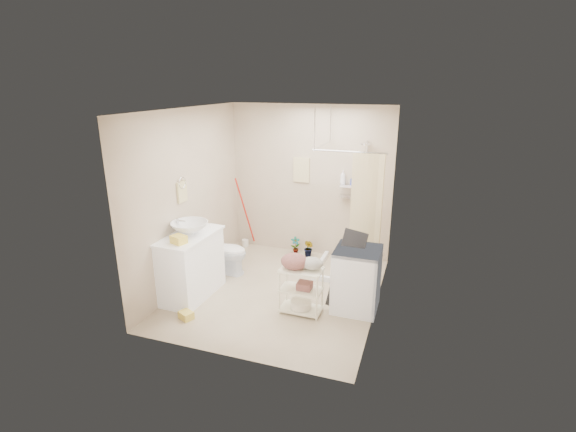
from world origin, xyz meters
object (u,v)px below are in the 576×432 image
vanity (190,265)px  toilet (225,251)px  washing_machine (357,279)px  laundry_rack (301,286)px

vanity → toilet: 0.86m
vanity → toilet: size_ratio=1.43×
vanity → washing_machine: size_ratio=1.22×
toilet → washing_machine: 2.23m
washing_machine → vanity: bearing=-170.5°
vanity → laundry_rack: size_ratio=1.40×
vanity → washing_machine: (2.30, 0.39, -0.03)m
vanity → washing_machine: bearing=11.6°
vanity → washing_machine: vanity is taller
washing_machine → laundry_rack: size_ratio=1.14×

